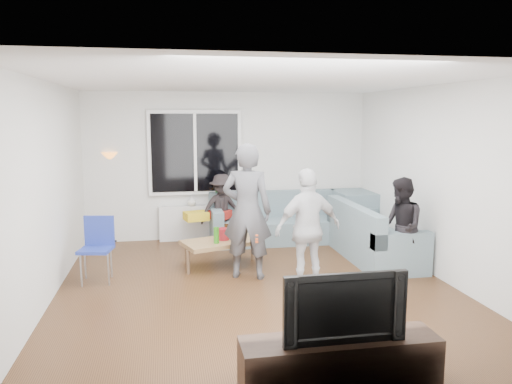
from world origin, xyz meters
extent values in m
cube|color=#56351C|center=(0.00, 0.00, -0.02)|extent=(5.00, 5.50, 0.04)
cube|color=white|center=(0.00, 0.00, 2.62)|extent=(5.00, 5.50, 0.04)
cube|color=silver|center=(0.00, 2.77, 1.30)|extent=(5.00, 0.04, 2.60)
cube|color=silver|center=(0.00, -2.77, 1.30)|extent=(5.00, 0.04, 2.60)
cube|color=silver|center=(-2.52, 0.00, 1.30)|extent=(0.04, 5.50, 2.60)
cube|color=silver|center=(2.52, 0.00, 1.30)|extent=(0.04, 5.50, 2.60)
cube|color=white|center=(-0.60, 2.69, 1.55)|extent=(1.62, 0.06, 1.47)
cube|color=black|center=(-0.60, 2.65, 1.55)|extent=(1.50, 0.02, 1.35)
cube|color=white|center=(-0.60, 2.64, 1.55)|extent=(0.05, 0.03, 1.35)
cube|color=silver|center=(-0.60, 2.65, 0.31)|extent=(1.30, 0.12, 0.62)
imported|color=#2A692A|center=(-0.23, 2.62, 0.81)|extent=(0.22, 0.19, 0.37)
imported|color=silver|center=(-0.68, 2.62, 0.70)|extent=(0.19, 0.19, 0.17)
cube|color=slate|center=(2.30, 2.27, 0.42)|extent=(0.85, 0.85, 0.85)
cube|color=gold|center=(-0.63, 2.25, 0.51)|extent=(0.44, 0.40, 0.14)
cube|color=maroon|center=(-0.23, 2.33, 0.51)|extent=(0.46, 0.44, 0.13)
cube|color=#9A724A|center=(-0.34, 0.96, 0.20)|extent=(1.23, 0.91, 0.40)
cylinder|color=maroon|center=(-0.32, 0.98, 0.49)|extent=(0.17, 0.17, 0.17)
imported|color=#4C4C51|center=(-0.05, 0.43, 0.92)|extent=(0.78, 0.63, 1.84)
imported|color=silver|center=(0.65, -0.09, 0.77)|extent=(0.96, 0.54, 1.54)
imported|color=black|center=(2.02, 0.12, 0.68)|extent=(0.61, 0.73, 1.36)
imported|color=black|center=(-0.18, 2.30, 0.61)|extent=(0.87, 0.64, 1.21)
cube|color=#322219|center=(0.21, -2.50, 0.22)|extent=(1.60, 0.40, 0.44)
imported|color=black|center=(0.21, -2.50, 0.72)|extent=(0.98, 0.13, 0.57)
cylinder|color=#311C0A|center=(-0.25, 1.12, 0.50)|extent=(0.07, 0.07, 0.20)
cylinder|color=black|center=(0.01, 1.12, 0.50)|extent=(0.07, 0.07, 0.19)
cylinder|color=#297916|center=(-0.43, 0.80, 0.52)|extent=(0.08, 0.08, 0.23)
cylinder|color=orange|center=(-0.16, 0.87, 0.54)|extent=(0.07, 0.07, 0.28)
camera|label=1|loc=(-1.12, -6.03, 2.18)|focal=34.86mm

